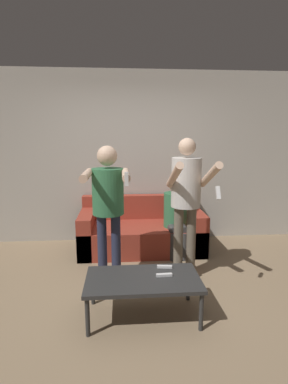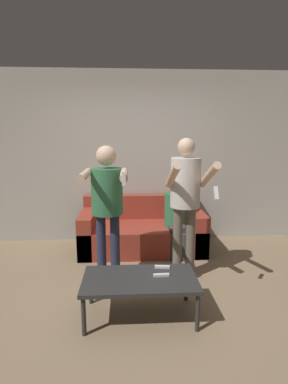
{
  "view_description": "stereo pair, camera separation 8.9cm",
  "coord_description": "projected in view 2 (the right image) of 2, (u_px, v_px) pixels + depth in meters",
  "views": [
    {
      "loc": [
        -0.17,
        -2.91,
        1.7
      ],
      "look_at": [
        0.14,
        0.91,
        0.98
      ],
      "focal_mm": 28.0,
      "sensor_mm": 36.0,
      "label": 1
    },
    {
      "loc": [
        -0.08,
        -2.92,
        1.7
      ],
      "look_at": [
        0.14,
        0.91,
        0.98
      ],
      "focal_mm": 28.0,
      "sensor_mm": 36.0,
      "label": 2
    }
  ],
  "objects": [
    {
      "name": "person_seated",
      "position": [
        177.0,
        212.0,
        4.3
      ],
      "size": [
        0.34,
        0.54,
        1.13
      ],
      "color": "#383838",
      "rests_on": "ground_plane"
    },
    {
      "name": "remote_far",
      "position": [
        162.0,
        267.0,
        3.0
      ],
      "size": [
        0.15,
        0.05,
        0.02
      ],
      "color": "white",
      "rests_on": "coffee_table"
    },
    {
      "name": "person_standing_left",
      "position": [
        107.0,
        197.0,
        3.38
      ],
      "size": [
        0.48,
        0.8,
        1.59
      ],
      "color": "#282D47",
      "rests_on": "ground_plane"
    },
    {
      "name": "ground_plane",
      "position": [
        136.0,
        298.0,
        3.18
      ],
      "size": [
        14.0,
        14.0,
        0.0
      ],
      "primitive_type": "plane",
      "color": "#937A5B"
    },
    {
      "name": "wall_back",
      "position": [
        132.0,
        158.0,
        4.81
      ],
      "size": [
        6.4,
        0.06,
        2.7
      ],
      "color": "#B7B2A8",
      "rests_on": "ground_plane"
    },
    {
      "name": "remote_near",
      "position": [
        161.0,
        275.0,
        2.82
      ],
      "size": [
        0.15,
        0.04,
        0.02
      ],
      "color": "white",
      "rests_on": "coffee_table"
    },
    {
      "name": "couch",
      "position": [
        142.0,
        232.0,
        4.54
      ],
      "size": [
        1.81,
        0.92,
        0.76
      ],
      "color": "#9E3828",
      "rests_on": "ground_plane"
    },
    {
      "name": "person_standing_right",
      "position": [
        186.0,
        193.0,
        3.43
      ],
      "size": [
        0.46,
        0.77,
        1.68
      ],
      "color": "#6B6051",
      "rests_on": "ground_plane"
    },
    {
      "name": "coffee_table",
      "position": [
        140.0,
        281.0,
        2.8
      ],
      "size": [
        1.07,
        0.59,
        0.39
      ],
      "color": "#2D2D2D",
      "rests_on": "ground_plane"
    }
  ]
}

